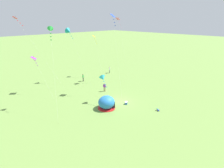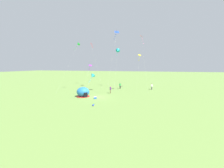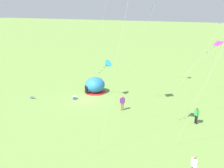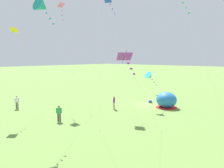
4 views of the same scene
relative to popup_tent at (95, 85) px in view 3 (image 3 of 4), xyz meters
name	(u,v)px [view 3 (image 3 of 4)]	position (x,y,z in m)	size (l,w,h in m)	color
ground_plane	(86,100)	(3.06, 0.18, -1.00)	(300.00, 300.00, 0.00)	olive
popup_tent	(95,85)	(0.00, 0.00, 0.00)	(2.81, 2.81, 2.10)	#2672BF
cooler_box	(75,97)	(3.34, -1.31, -0.78)	(0.64, 0.60, 0.44)	#2659B2
toddler_crawling	(32,97)	(5.12, -6.36, -0.82)	(0.32, 0.55, 0.32)	blue
person_watching_sky	(122,102)	(4.56, 5.45, -0.03)	(0.42, 0.49, 1.72)	#8C7251
person_strolling	(197,115)	(5.13, 13.45, -0.03)	(0.44, 0.45, 1.72)	black
person_near_tent	(194,166)	(14.07, 13.90, -0.03)	(0.45, 0.44, 1.72)	#4C4C51
kite_purple	(217,45)	(-4.81, 14.65, 5.55)	(1.29, 6.50, 7.18)	silver
kite_cyan	(107,65)	(1.28, 2.24, 3.29)	(1.72, 4.80, 4.92)	silver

